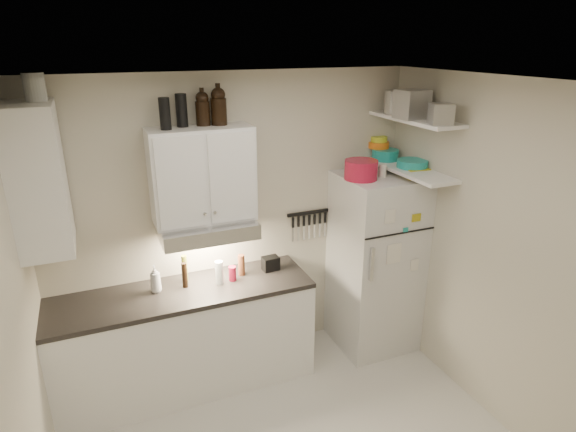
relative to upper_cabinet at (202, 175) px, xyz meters
name	(u,v)px	position (x,y,z in m)	size (l,w,h in m)	color
ceiling	(311,84)	(0.30, -1.33, 0.78)	(3.20, 3.00, 0.02)	white
back_wall	(235,224)	(0.30, 0.18, -0.53)	(3.20, 0.02, 2.60)	beige
left_wall	(6,375)	(-1.31, -1.33, -0.53)	(0.02, 3.00, 2.60)	beige
right_wall	(508,263)	(1.91, -1.33, -0.53)	(0.02, 3.00, 2.60)	beige
base_cabinet	(187,341)	(-0.25, -0.14, -1.39)	(2.10, 0.60, 0.88)	white
countertop	(183,293)	(-0.25, -0.14, -0.93)	(2.10, 0.62, 0.04)	black
upper_cabinet	(202,175)	(0.00, 0.00, 0.00)	(0.80, 0.33, 0.75)	white
side_cabinet	(38,179)	(-1.14, -0.14, 0.12)	(0.33, 0.55, 1.00)	white
range_hood	(207,229)	(0.00, -0.06, -0.44)	(0.76, 0.46, 0.12)	silver
fridge	(375,263)	(1.55, -0.18, -0.98)	(0.70, 0.68, 1.70)	silver
shelf_hi	(415,119)	(1.75, -0.31, 0.38)	(0.30, 0.95, 0.03)	white
shelf_lo	(410,170)	(1.75, -0.31, -0.07)	(0.30, 0.95, 0.03)	white
knife_strip	(308,213)	(1.00, 0.15, -0.51)	(0.42, 0.02, 0.03)	black
dutch_oven	(361,170)	(1.32, -0.20, -0.04)	(0.28, 0.28, 0.16)	#AA1330
book_stack	(413,171)	(1.80, -0.29, -0.08)	(0.20, 0.25, 0.08)	#B4A416
spice_jar	(383,170)	(1.54, -0.21, -0.07)	(0.07, 0.07, 0.11)	silver
stock_pot	(400,102)	(1.76, -0.08, 0.49)	(0.28, 0.28, 0.20)	silver
tin_a	(412,104)	(1.68, -0.35, 0.50)	(0.23, 0.21, 0.23)	#AAAAAD
tin_b	(441,114)	(1.70, -0.68, 0.47)	(0.16, 0.16, 0.16)	#AAAAAD
bowl_teal	(385,155)	(1.73, 0.05, 0.00)	(0.24, 0.24, 0.10)	teal
bowl_orange	(379,145)	(1.71, 0.14, 0.08)	(0.19, 0.19, 0.06)	orange
bowl_yellow	(379,139)	(1.71, 0.14, 0.13)	(0.15, 0.15, 0.05)	yellow
plates	(412,164)	(1.79, -0.28, -0.02)	(0.27, 0.27, 0.07)	teal
growler_a	(203,108)	(0.05, 0.06, 0.51)	(0.11, 0.11, 0.26)	black
growler_b	(219,106)	(0.17, 0.04, 0.52)	(0.12, 0.12, 0.29)	black
thermos_a	(182,110)	(-0.11, 0.06, 0.50)	(0.09, 0.09, 0.25)	black
thermos_b	(165,114)	(-0.25, -0.01, 0.49)	(0.08, 0.08, 0.23)	black
side_jar	(34,87)	(-1.06, -0.08, 0.71)	(0.13, 0.13, 0.18)	silver
soap_bottle	(155,277)	(-0.45, -0.07, -0.78)	(0.10, 0.10, 0.26)	white
pepper_mill	(241,265)	(0.28, -0.05, -0.81)	(0.06, 0.06, 0.19)	brown
oil_bottle	(185,269)	(-0.20, 0.00, -0.79)	(0.05, 0.05, 0.24)	olive
vinegar_bottle	(185,275)	(-0.21, -0.08, -0.80)	(0.04, 0.04, 0.21)	black
clear_bottle	(219,273)	(0.06, -0.13, -0.80)	(0.07, 0.07, 0.20)	silver
red_jar	(232,274)	(0.18, -0.12, -0.84)	(0.06, 0.06, 0.13)	#AA1330
caddy	(271,263)	(0.54, -0.06, -0.84)	(0.14, 0.10, 0.12)	black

